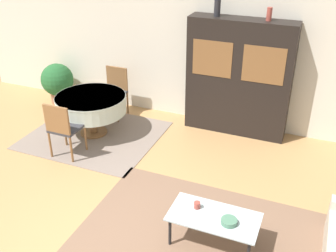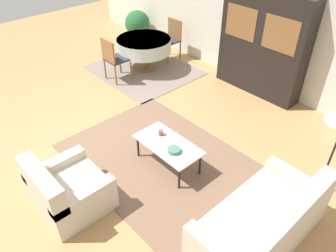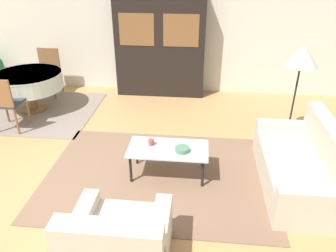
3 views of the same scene
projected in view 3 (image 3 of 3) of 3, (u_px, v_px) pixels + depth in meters
The scene contains 14 objects.
ground_plane at pixel (74, 191), 4.15m from camera, with size 14.00×14.00×0.00m, color tan.
wall_back at pixel (128, 26), 6.71m from camera, with size 10.00×0.06×2.70m.
area_rug at pixel (158, 175), 4.45m from camera, with size 3.02×2.19×0.01m.
dining_rug at pixel (36, 111), 6.24m from camera, with size 2.25×1.96×0.01m.
couch at pixel (303, 167), 4.13m from camera, with size 0.87×1.72×0.82m.
armchair at pixel (118, 244), 3.03m from camera, with size 0.92×0.85×0.79m.
coffee_table at pixel (168, 151), 4.29m from camera, with size 1.05×0.54×0.41m.
display_cabinet at pixel (160, 46), 6.58m from camera, with size 1.79×0.41×2.03m.
dining_table at pixel (28, 81), 6.03m from camera, with size 1.23×1.23×0.72m.
dining_chair_near at pixel (4, 101), 5.31m from camera, with size 0.44×0.44×0.94m.
dining_chair_far at pixel (48, 69), 6.78m from camera, with size 0.44×0.44×0.94m.
floor_lamp at pixel (302, 58), 4.74m from camera, with size 0.47×0.47×1.53m.
cup at pixel (151, 142), 4.33m from camera, with size 0.08×0.08×0.08m.
bowl at pixel (182, 149), 4.19m from camera, with size 0.18×0.18×0.06m.
Camera 3 is at (1.53, -3.14, 2.68)m, focal length 35.00 mm.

